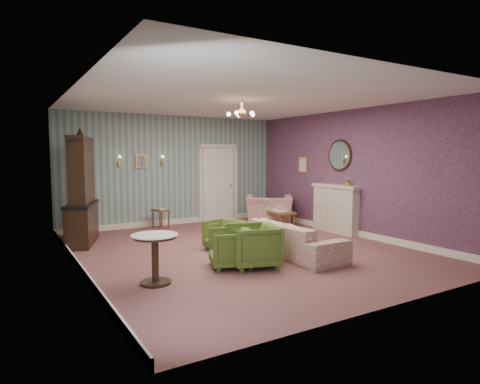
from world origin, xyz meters
TOP-DOWN VIEW (x-y plane):
  - floor at (0.00, 0.00)m, footprint 7.00×7.00m
  - ceiling at (0.00, 0.00)m, footprint 7.00×7.00m
  - wall_back at (0.00, 3.50)m, footprint 6.00×0.00m
  - wall_front at (0.00, -3.50)m, footprint 6.00×0.00m
  - wall_left at (-3.00, 0.00)m, footprint 0.00×7.00m
  - wall_right at (3.00, 0.00)m, footprint 0.00×7.00m
  - wall_right_floral at (2.98, 0.00)m, footprint 0.00×7.00m
  - door at (1.30, 3.46)m, footprint 1.12×0.12m
  - olive_chair_a at (-0.46, -1.14)m, footprint 0.90×0.93m
  - olive_chair_b at (-0.79, -0.97)m, footprint 0.83×0.85m
  - olive_chair_c at (-0.29, 0.16)m, footprint 0.75×0.78m
  - sofa_chintz at (0.59, -0.87)m, footprint 0.65×2.14m
  - wingback_chair at (2.16, 2.16)m, footprint 1.43×1.32m
  - dresser at (-2.58, 2.16)m, footprint 0.94×1.50m
  - fireplace at (2.86, 0.40)m, footprint 0.30×1.40m
  - mantel_vase at (2.84, 0.00)m, footprint 0.15×0.15m
  - oval_mirror at (2.96, 0.40)m, footprint 0.04×0.76m
  - framed_print at (2.97, 1.75)m, footprint 0.04×0.34m
  - coffee_table at (2.08, 1.57)m, footprint 0.57×0.91m
  - side_table_black at (2.46, 1.92)m, footprint 0.41×0.41m
  - pedestal_table at (-2.16, -1.17)m, footprint 0.87×0.87m
  - nesting_table at (-0.58, 2.99)m, footprint 0.41×0.48m
  - gilt_mirror_back at (-0.90, 3.46)m, footprint 0.28×0.06m
  - sconce_left at (-1.45, 3.44)m, footprint 0.16×0.12m
  - sconce_right at (-0.35, 3.44)m, footprint 0.16×0.12m
  - chandelier at (0.00, 0.00)m, footprint 0.56×0.56m
  - burgundy_cushion at (2.11, 2.01)m, footprint 0.41×0.28m

SIDE VIEW (x-z plane):
  - floor at x=0.00m, z-range 0.00..0.00m
  - coffee_table at x=2.08m, z-range 0.00..0.44m
  - side_table_black at x=2.46m, z-range 0.00..0.54m
  - nesting_table at x=-0.58m, z-range 0.00..0.54m
  - olive_chair_c at x=-0.29m, z-range 0.00..0.65m
  - olive_chair_b at x=-0.79m, z-range 0.00..0.70m
  - pedestal_table at x=-2.16m, z-range 0.00..0.73m
  - olive_chair_a at x=-0.46m, z-range 0.00..0.79m
  - sofa_chintz at x=0.59m, z-range 0.00..0.83m
  - burgundy_cushion at x=2.11m, z-range 0.28..0.68m
  - wingback_chair at x=2.16m, z-range 0.00..1.04m
  - fireplace at x=2.86m, z-range 0.00..1.16m
  - door at x=1.30m, z-range 0.00..2.16m
  - dresser at x=-2.58m, z-range 0.00..2.37m
  - mantel_vase at x=2.84m, z-range 1.16..1.31m
  - wall_back at x=0.00m, z-range -1.55..4.45m
  - wall_front at x=0.00m, z-range -1.55..4.45m
  - wall_left at x=-3.00m, z-range -2.05..4.95m
  - wall_right at x=3.00m, z-range -2.05..4.95m
  - wall_right_floral at x=2.98m, z-range -2.05..4.95m
  - framed_print at x=2.97m, z-range 1.39..1.81m
  - gilt_mirror_back at x=-0.90m, z-range 1.52..1.88m
  - sconce_left at x=-1.45m, z-range 1.55..1.85m
  - sconce_right at x=-0.35m, z-range 1.55..1.85m
  - oval_mirror at x=2.96m, z-range 1.43..2.27m
  - chandelier at x=0.00m, z-range 2.45..2.81m
  - ceiling at x=0.00m, z-range 2.90..2.90m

